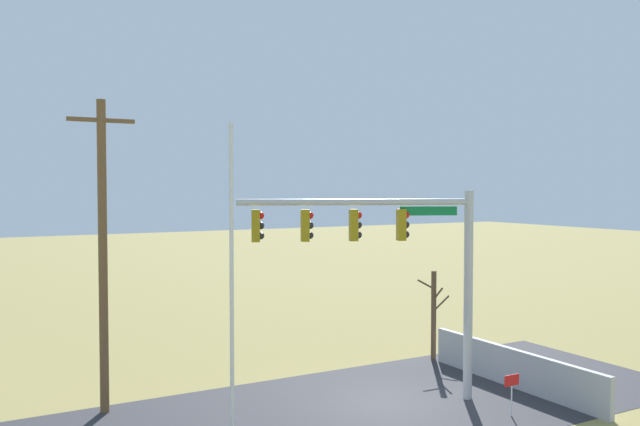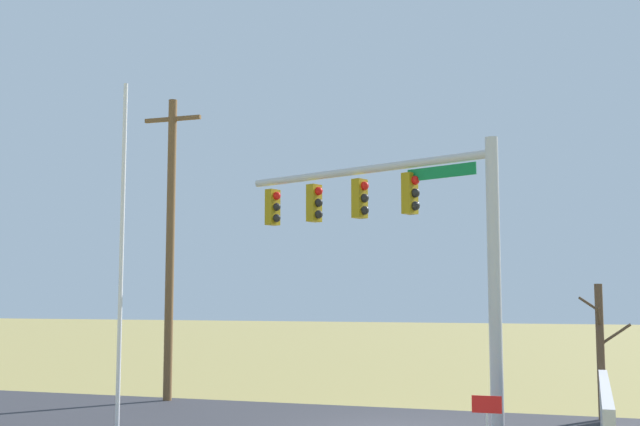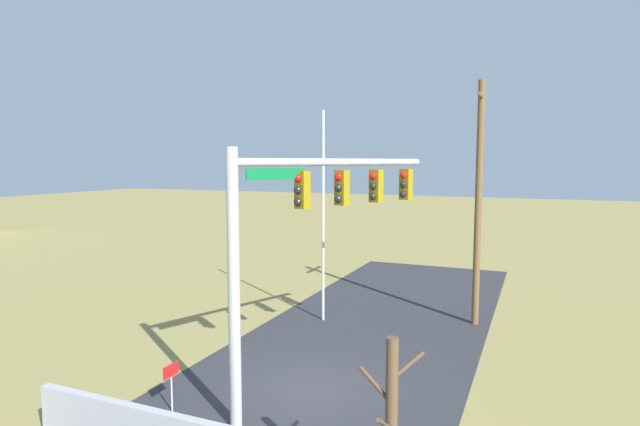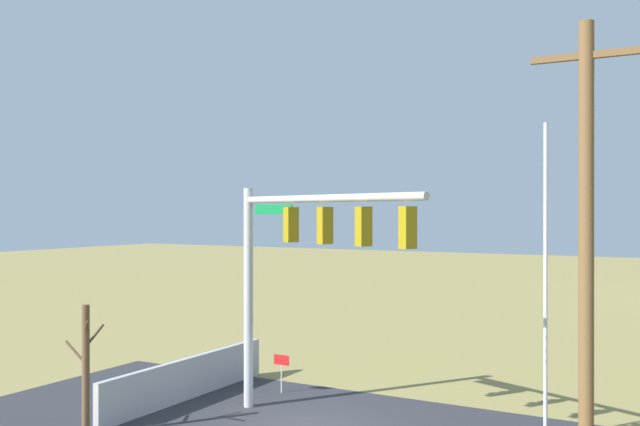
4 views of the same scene
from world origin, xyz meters
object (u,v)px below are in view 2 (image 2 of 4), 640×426
object	(u,v)px
utility_pole	(170,242)
open_sign	(487,413)
signal_mast	(402,225)
flagpole	(121,255)
bare_tree	(601,349)

from	to	relation	value
utility_pole	open_sign	distance (m)	12.47
signal_mast	flagpole	xyz separation A→B (m)	(-6.15, -2.18, -0.69)
signal_mast	open_sign	bearing A→B (deg)	-51.09
signal_mast	bare_tree	distance (m)	6.26
flagpole	open_sign	size ratio (longest dim) A/B	6.65
signal_mast	utility_pole	world-z (taller)	utility_pole
bare_tree	open_sign	xyz separation A→B (m)	(-2.12, -6.15, -0.86)
signal_mast	bare_tree	size ratio (longest dim) A/B	1.99
utility_pole	bare_tree	distance (m)	12.64
open_sign	utility_pole	bearing A→B (deg)	149.05
flagpole	utility_pole	bearing A→B (deg)	108.13
utility_pole	open_sign	world-z (taller)	utility_pole
open_sign	signal_mast	bearing A→B (deg)	128.91
utility_pole	bare_tree	world-z (taller)	utility_pole
signal_mast	utility_pole	distance (m)	8.63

